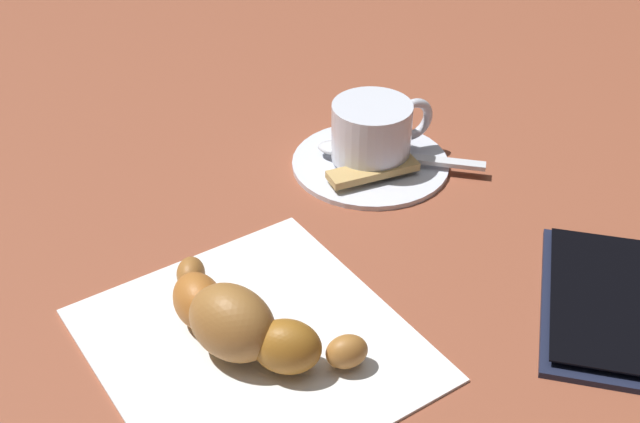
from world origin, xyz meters
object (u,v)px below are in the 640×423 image
at_px(saucer, 370,161).
at_px(cell_phone, 604,302).
at_px(espresso_cup, 374,131).
at_px(teaspoon, 373,153).
at_px(sugar_packet, 373,171).
at_px(croissant, 239,322).
at_px(napkin, 253,343).

height_order(saucer, cell_phone, cell_phone).
bearing_deg(saucer, espresso_cup, 160.36).
relative_size(saucer, espresso_cup, 1.47).
bearing_deg(teaspoon, saucer, -17.41).
distance_m(sugar_packet, cell_phone, 0.20).
xyz_separation_m(saucer, croissant, (0.21, 0.07, 0.02)).
xyz_separation_m(croissant, cell_phone, (-0.18, 0.14, -0.02)).
distance_m(saucer, cell_phone, 0.21).
relative_size(sugar_packet, cell_phone, 0.45).
xyz_separation_m(espresso_cup, cell_phone, (0.03, 0.21, -0.03)).
height_order(napkin, croissant, croissant).
height_order(sugar_packet, cell_phone, sugar_packet).
relative_size(sugar_packet, croissant, 0.48).
xyz_separation_m(espresso_cup, sugar_packet, (0.02, 0.02, -0.02)).
height_order(espresso_cup, cell_phone, espresso_cup).
relative_size(croissant, cell_phone, 0.93).
relative_size(espresso_cup, cell_phone, 0.53).
bearing_deg(teaspoon, napkin, 20.68).
bearing_deg(napkin, croissant, -17.24).
xyz_separation_m(napkin, cell_phone, (-0.17, 0.14, 0.00)).
distance_m(saucer, sugar_packet, 0.03).
bearing_deg(espresso_cup, saucer, -19.64).
bearing_deg(espresso_cup, sugar_packet, 40.61).
xyz_separation_m(teaspoon, napkin, (0.20, 0.08, -0.01)).
bearing_deg(croissant, espresso_cup, -160.61).
bearing_deg(sugar_packet, espresso_cup, 64.82).
xyz_separation_m(sugar_packet, cell_phone, (0.01, 0.20, -0.01)).
bearing_deg(napkin, teaspoon, -159.32).
relative_size(napkin, cell_phone, 1.18).
bearing_deg(napkin, cell_phone, 141.50).
xyz_separation_m(teaspoon, cell_phone, (0.03, 0.21, -0.01)).
height_order(saucer, sugar_packet, sugar_packet).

